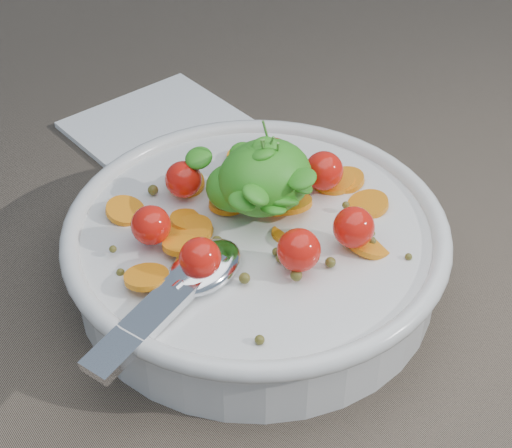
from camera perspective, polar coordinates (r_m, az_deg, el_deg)
ground at (r=0.65m, az=-0.26°, el=-5.03°), size 6.00×6.00×0.00m
bowl at (r=0.64m, az=-0.02°, el=-1.64°), size 0.33×0.31×0.13m
napkin at (r=0.86m, az=-7.16°, el=7.11°), size 0.18×0.16×0.01m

